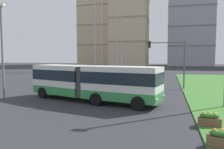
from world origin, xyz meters
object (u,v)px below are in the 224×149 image
Objects in this scene: traffic_light_far_right at (171,55)px; apartment_tower_centre at (190,20)px; flower_planter_1 at (222,138)px; streetlight_left at (2,47)px; articulated_bus at (92,82)px; apartment_tower_westcentre at (130,21)px; car_black_sedan at (68,82)px; apartment_tower_west at (100,18)px; flower_planter_2 at (209,119)px.

apartment_tower_centre reaches higher than traffic_light_far_right.
apartment_tower_centre is at bearing 86.01° from flower_planter_1.
articulated_bus is at bearing 7.26° from streetlight_left.
apartment_tower_westcentre is at bearing -164.86° from apartment_tower_centre.
streetlight_left reaches higher than car_black_sedan.
streetlight_left is (-16.32, 6.93, 4.17)m from flower_planter_1.
streetlight_left is 0.17× the size of apartment_tower_west.
traffic_light_far_right is 95.78m from apartment_tower_west.
flower_planter_1 is at bearing -90.00° from flower_planter_2.
apartment_tower_west reaches higher than apartment_tower_centre.
apartment_tower_west is (-37.82, 100.88, 23.80)m from flower_planter_2.
flower_planter_1 is at bearing -69.97° from apartment_tower_west.
apartment_tower_west reaches higher than traffic_light_far_right.
apartment_tower_centre is at bearing -7.98° from apartment_tower_west.
traffic_light_far_right is at bearing -67.44° from apartment_tower_west.
articulated_bus is at bearing -51.25° from car_black_sedan.
flower_planter_2 is 97.03m from apartment_tower_centre.
streetlight_left is (-2.46, -7.81, 3.84)m from car_black_sedan.
flower_planter_1 is 17.76m from traffic_light_far_right.
apartment_tower_westcentre is 0.96× the size of apartment_tower_centre.
articulated_bus is at bearing 148.93° from flower_planter_2.
apartment_tower_west is 45.18m from apartment_tower_centre.
traffic_light_far_right is (-1.90, 14.43, 3.51)m from flower_planter_2.
streetlight_left is at bearing -107.49° from car_black_sedan.
apartment_tower_west is at bearing 172.02° from apartment_tower_centre.
apartment_tower_centre is (26.09, 7.06, 0.84)m from apartment_tower_westcentre.
apartment_tower_centre reaches higher than streetlight_left.
flower_planter_2 is at bearing -40.56° from car_black_sedan.
car_black_sedan is 0.78× the size of traffic_light_far_right.
car_black_sedan is 0.09× the size of apartment_tower_west.
articulated_bus reaches higher than car_black_sedan.
apartment_tower_centre is (23.12, 90.57, 16.20)m from streetlight_left.
articulated_bus reaches higher than flower_planter_1.
car_black_sedan is at bearing 133.25° from flower_planter_1.
traffic_light_far_right reaches higher than flower_planter_1.
flower_planter_1 is at bearing -46.75° from car_black_sedan.
streetlight_left is 101.10m from apartment_tower_west.
apartment_tower_west reaches higher than streetlight_left.
car_black_sedan is at bearing -85.89° from apartment_tower_westcentre.
streetlight_left reaches higher than articulated_bus.
car_black_sedan is (-5.46, 6.80, -0.90)m from articulated_bus.
apartment_tower_westcentre is (-19.30, 87.56, 19.54)m from flower_planter_2.
articulated_bus is at bearing -99.63° from apartment_tower_centre.
traffic_light_far_right is 82.40m from apartment_tower_centre.
car_black_sedan is 0.11× the size of apartment_tower_westcentre.
articulated_bus is 8.51m from streetlight_left.
apartment_tower_west is at bearing 144.29° from apartment_tower_westcentre.
apartment_tower_west is (-35.92, 86.44, 20.29)m from traffic_light_far_right.
flower_planter_1 is 2.87m from flower_planter_2.
apartment_tower_centre is (6.80, 94.62, 20.37)m from flower_planter_2.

